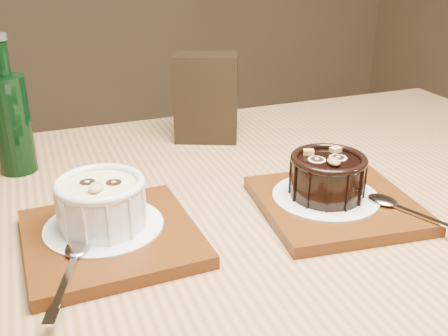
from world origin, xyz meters
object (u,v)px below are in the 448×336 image
object	(u,v)px
tray_right	(336,204)
table	(236,282)
tray_left	(111,238)
green_bottle	(11,121)
ramekin_dark	(328,174)
condiment_stand	(206,98)
ramekin_white	(101,201)

from	to	relation	value
tray_right	table	bearing A→B (deg)	169.97
tray_left	green_bottle	world-z (taller)	green_bottle
ramekin_dark	green_bottle	bearing A→B (deg)	152.36
tray_left	ramekin_dark	distance (m)	0.26
condiment_stand	green_bottle	distance (m)	0.29
table	green_bottle	bearing A→B (deg)	134.50
table	tray_right	bearing A→B (deg)	-10.03
ramekin_white	tray_right	size ratio (longest dim) A/B	0.53
green_bottle	condiment_stand	bearing A→B (deg)	5.34
condiment_stand	green_bottle	xyz separation A→B (m)	(-0.29, -0.03, 0.00)
ramekin_dark	condiment_stand	bearing A→B (deg)	109.77
tray_left	green_bottle	distance (m)	0.27
tray_right	ramekin_white	bearing A→B (deg)	173.05
tray_left	ramekin_dark	xyz separation A→B (m)	(0.26, -0.01, 0.04)
tray_left	condiment_stand	size ratio (longest dim) A/B	1.29
tray_left	ramekin_dark	size ratio (longest dim) A/B	1.96
table	tray_left	distance (m)	0.18
ramekin_white	condiment_stand	world-z (taller)	condiment_stand
ramekin_dark	table	bearing A→B (deg)	-177.74
tray_left	ramekin_white	xyz separation A→B (m)	(-0.00, 0.01, 0.04)
ramekin_white	condiment_stand	size ratio (longest dim) A/B	0.69
table	condiment_stand	size ratio (longest dim) A/B	8.59
ramekin_dark	condiment_stand	world-z (taller)	condiment_stand
tray_right	ramekin_dark	bearing A→B (deg)	132.50
table	tray_left	size ratio (longest dim) A/B	6.68
green_bottle	tray_right	bearing A→B (deg)	-36.22
tray_right	green_bottle	size ratio (longest dim) A/B	0.93
table	green_bottle	world-z (taller)	green_bottle
tray_left	ramekin_white	bearing A→B (deg)	108.76
ramekin_white	tray_right	world-z (taller)	ramekin_white
table	tray_left	bearing A→B (deg)	-178.99
ramekin_white	condiment_stand	distance (m)	0.33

